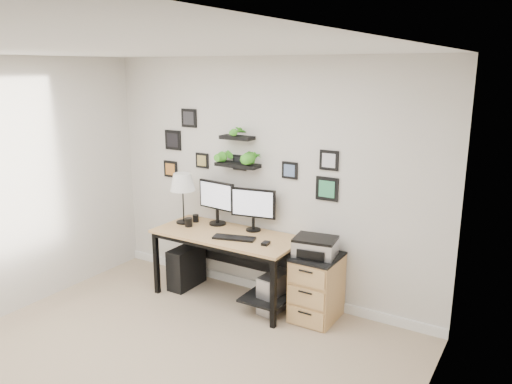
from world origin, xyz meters
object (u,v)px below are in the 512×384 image
Objects in this scene: monitor_left at (217,199)px; monitor_right at (253,206)px; desk at (231,244)px; table_lamp at (182,183)px; pc_tower_grey at (275,292)px; file_cabinet at (317,287)px; mug at (189,222)px; pc_tower_black at (186,267)px; printer at (315,246)px.

monitor_right is at bearing 2.22° from monitor_left.
table_lamp is at bearing 177.39° from desk.
desk is at bearing 178.24° from pc_tower_grey.
monitor_right is at bearing 170.68° from file_cabinet.
mug is (-0.70, -0.24, -0.23)m from monitor_right.
mug is (0.13, -0.08, -0.42)m from table_lamp.
pc_tower_black is (0.05, -0.05, -0.98)m from table_lamp.
monitor_left is 1.22m from pc_tower_grey.
monitor_left is 0.89m from pc_tower_black.
printer reaches higher than pc_tower_grey.
desk reaches higher than file_cabinet.
table_lamp is 1.29× the size of printer.
printer is at bearing 10.83° from pc_tower_grey.
mug is 0.14× the size of file_cabinet.
monitor_left is 0.86× the size of table_lamp.
desk is 2.39× the size of file_cabinet.
monitor_right is at bearing 151.60° from pc_tower_grey.
monitor_right is 5.19× the size of mug.
pc_tower_grey is (1.09, 0.03, -0.60)m from mug.
mug is at bearing -21.28° from pc_tower_black.
desk is at bearing 1.85° from pc_tower_black.
pc_tower_black is (-0.62, -0.02, -0.39)m from desk.
monitor_right is 0.94m from pc_tower_grey.
desk is 16.48× the size of mug.
monitor_right is at bearing 170.59° from printer.
mug is 1.24m from pc_tower_grey.
desk is at bearing 5.25° from mug.
monitor_right is 1.07× the size of pc_tower_black.
table_lamp is 1.59m from pc_tower_grey.
mug is at bearing -160.71° from monitor_right.
monitor_left reaches higher than pc_tower_black.
pc_tower_grey is at bearing -1.76° from desk.
file_cabinet is (0.83, -0.14, -0.69)m from monitor_right.
desk is 0.97m from printer.
mug is at bearing -175.76° from printer.
pc_tower_black is 1.17m from pc_tower_grey.
file_cabinet reaches higher than pc_tower_grey.
file_cabinet is at bearing 4.03° from mug.
mug is 1.60m from file_cabinet.
monitor_right is 1.13× the size of printer.
printer is at bearing 1.08° from table_lamp.
pc_tower_grey is (1.17, 0.00, -0.03)m from pc_tower_black.
pc_tower_black is 1.62m from file_cabinet.
file_cabinet is (1.53, 0.11, -0.46)m from mug.
table_lamp reaches higher than desk.
mug is (-0.23, -0.23, -0.24)m from monitor_left.
table_lamp is at bearing -179.06° from file_cabinet.
monitor_right reaches higher than desk.
table_lamp is (-0.36, -0.15, 0.17)m from monitor_left.
monitor_right is 0.87× the size of table_lamp.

